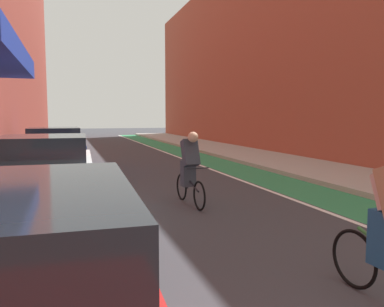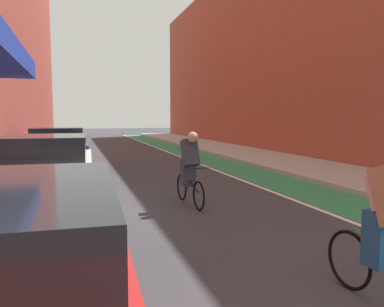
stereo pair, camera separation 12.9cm
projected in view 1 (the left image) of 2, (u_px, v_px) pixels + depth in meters
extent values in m
plane|color=#38383D|center=(130.00, 160.00, 16.52)|extent=(91.21, 91.21, 0.00)
cube|color=#2D8451|center=(187.00, 154.00, 19.41)|extent=(1.60, 41.46, 0.00)
cube|color=white|center=(170.00, 154.00, 19.13)|extent=(0.12, 41.46, 0.00)
cube|color=#A8A59E|center=(231.00, 151.00, 20.15)|extent=(3.25, 41.46, 0.14)
cube|color=#9E4C38|center=(262.00, 52.00, 22.36)|extent=(2.40, 37.46, 11.38)
cylinder|color=black|center=(114.00, 262.00, 4.13)|extent=(0.25, 0.67, 0.66)
cube|color=silver|center=(45.00, 178.00, 7.61)|extent=(1.98, 4.65, 0.70)
cube|color=black|center=(43.00, 150.00, 7.33)|extent=(1.66, 1.98, 0.55)
cylinder|color=black|center=(16.00, 182.00, 9.08)|extent=(0.24, 0.67, 0.66)
cylinder|color=black|center=(87.00, 179.00, 9.53)|extent=(0.24, 0.67, 0.66)
cylinder|color=black|center=(90.00, 213.00, 6.20)|extent=(0.24, 0.67, 0.66)
cube|color=navy|center=(55.00, 152.00, 12.95)|extent=(1.94, 4.38, 0.70)
cube|color=black|center=(54.00, 136.00, 12.69)|extent=(1.66, 1.86, 0.55)
cylinder|color=black|center=(32.00, 159.00, 14.22)|extent=(0.24, 0.66, 0.66)
cylinder|color=black|center=(78.00, 157.00, 14.78)|extent=(0.24, 0.66, 0.66)
cylinder|color=black|center=(24.00, 170.00, 11.18)|extent=(0.24, 0.66, 0.66)
cylinder|color=black|center=(83.00, 167.00, 11.74)|extent=(0.24, 0.66, 0.66)
torus|color=black|center=(354.00, 259.00, 4.21)|extent=(0.07, 0.66, 0.66)
cylinder|color=#338C3F|center=(380.00, 242.00, 3.87)|extent=(0.04, 0.12, 0.55)
torus|color=black|center=(199.00, 196.00, 7.68)|extent=(0.08, 0.61, 0.61)
torus|color=black|center=(182.00, 187.00, 8.66)|extent=(0.08, 0.61, 0.61)
cylinder|color=black|center=(190.00, 181.00, 8.15)|extent=(0.10, 0.96, 0.33)
cylinder|color=black|center=(187.00, 176.00, 8.31)|extent=(0.04, 0.12, 0.55)
cylinder|color=black|center=(198.00, 168.00, 7.70)|extent=(0.48, 0.05, 0.02)
cube|color=#333842|center=(188.00, 173.00, 8.23)|extent=(0.29, 0.26, 0.56)
cube|color=#333842|center=(190.00, 153.00, 8.07)|extent=(0.34, 0.42, 0.60)
sphere|color=tan|center=(193.00, 137.00, 7.89)|extent=(0.22, 0.22, 0.22)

